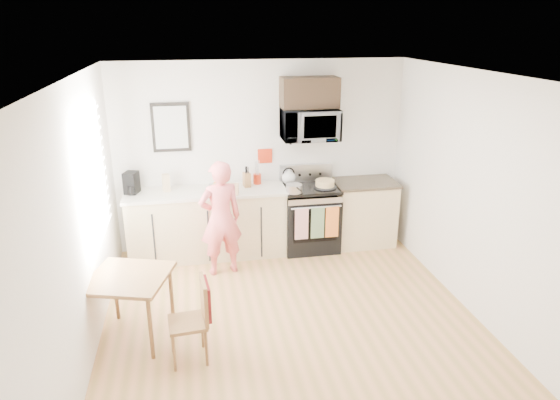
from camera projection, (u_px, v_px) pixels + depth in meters
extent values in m
plane|color=#A0793D|center=(295.00, 330.00, 5.25)|extent=(4.60, 4.60, 0.00)
cube|color=silver|center=(261.00, 156.00, 6.94)|extent=(4.00, 0.04, 2.60)
cube|color=silver|center=(388.00, 368.00, 2.68)|extent=(4.00, 0.04, 2.60)
cube|color=silver|center=(79.00, 230.00, 4.47)|extent=(0.04, 4.60, 2.60)
cube|color=silver|center=(485.00, 202.00, 5.16)|extent=(0.04, 4.60, 2.60)
cube|color=white|center=(298.00, 77.00, 4.37)|extent=(4.00, 4.60, 0.04)
cube|color=silver|center=(92.00, 177.00, 5.13)|extent=(0.02, 1.40, 1.50)
cube|color=white|center=(93.00, 177.00, 5.13)|extent=(0.01, 1.30, 1.40)
cube|color=#CCBB83|center=(207.00, 224.00, 6.81)|extent=(2.10, 0.60, 0.90)
cube|color=beige|center=(206.00, 192.00, 6.65)|extent=(2.14, 0.64, 0.04)
cube|color=#CCBB83|center=(363.00, 214.00, 7.20)|extent=(0.84, 0.60, 0.90)
cube|color=black|center=(365.00, 183.00, 7.04)|extent=(0.88, 0.64, 0.04)
cube|color=black|center=(309.00, 222.00, 7.06)|extent=(0.76, 0.65, 0.77)
cube|color=black|center=(315.00, 226.00, 6.74)|extent=(0.61, 0.02, 0.45)
cube|color=#B2B3B7|center=(316.00, 203.00, 6.63)|extent=(0.74, 0.02, 0.14)
cylinder|color=#B2B3B7|center=(316.00, 207.00, 6.60)|extent=(0.68, 0.02, 0.02)
cube|color=black|center=(310.00, 188.00, 6.88)|extent=(0.76, 0.65, 0.04)
cube|color=#B2B3B7|center=(306.00, 172.00, 7.09)|extent=(0.76, 0.08, 0.24)
cube|color=beige|center=(302.00, 224.00, 6.64)|extent=(0.18, 0.02, 0.44)
cube|color=#556C48|center=(318.00, 223.00, 6.68)|extent=(0.18, 0.02, 0.44)
cube|color=#B6541B|center=(332.00, 222.00, 6.71)|extent=(0.18, 0.02, 0.44)
imported|color=#B2B3B7|center=(310.00, 124.00, 6.69)|extent=(0.76, 0.51, 0.42)
cube|color=black|center=(309.00, 92.00, 6.59)|extent=(0.76, 0.35, 0.40)
cube|color=black|center=(171.00, 127.00, 6.56)|extent=(0.50, 0.03, 0.65)
cube|color=beige|center=(171.00, 128.00, 6.54)|extent=(0.42, 0.01, 0.56)
cube|color=#AA250E|center=(265.00, 156.00, 6.94)|extent=(0.20, 0.02, 0.20)
imported|color=#E33E41|center=(221.00, 218.00, 6.23)|extent=(0.60, 0.46, 1.49)
cube|color=brown|center=(128.00, 278.00, 4.90)|extent=(0.75, 0.75, 0.04)
cylinder|color=brown|center=(88.00, 324.00, 4.77)|extent=(0.04, 0.04, 0.67)
cylinder|color=brown|center=(151.00, 328.00, 4.70)|extent=(0.04, 0.04, 0.67)
cylinder|color=brown|center=(115.00, 291.00, 5.35)|extent=(0.04, 0.04, 0.67)
cylinder|color=brown|center=(171.00, 295.00, 5.28)|extent=(0.04, 0.04, 0.67)
cube|color=brown|center=(187.00, 323.00, 4.67)|extent=(0.38, 0.38, 0.03)
cube|color=brown|center=(204.00, 300.00, 4.64)|extent=(0.07, 0.35, 0.42)
cube|color=maroon|center=(206.00, 299.00, 4.64)|extent=(0.08, 0.32, 0.35)
cylinder|color=brown|center=(174.00, 354.00, 4.57)|extent=(0.03, 0.03, 0.38)
cylinder|color=brown|center=(206.00, 348.00, 4.64)|extent=(0.03, 0.03, 0.38)
cylinder|color=brown|center=(172.00, 335.00, 4.84)|extent=(0.03, 0.03, 0.38)
cylinder|color=brown|center=(202.00, 330.00, 4.91)|extent=(0.03, 0.03, 0.38)
cube|color=brown|center=(247.00, 180.00, 6.77)|extent=(0.10, 0.13, 0.19)
cylinder|color=#AA250E|center=(257.00, 179.00, 6.90)|extent=(0.11, 0.11, 0.14)
imported|color=silver|center=(217.00, 186.00, 6.73)|extent=(0.25, 0.25, 0.05)
cube|color=tan|center=(166.00, 183.00, 6.58)|extent=(0.11, 0.11, 0.23)
cube|color=black|center=(132.00, 183.00, 6.50)|extent=(0.21, 0.24, 0.28)
cylinder|color=black|center=(131.00, 190.00, 6.44)|extent=(0.11, 0.11, 0.11)
cube|color=tan|center=(225.00, 189.00, 6.50)|extent=(0.36, 0.21, 0.12)
cylinder|color=black|center=(325.00, 187.00, 6.82)|extent=(0.32, 0.32, 0.02)
cylinder|color=#DEBA72|center=(325.00, 183.00, 6.80)|extent=(0.26, 0.26, 0.08)
sphere|color=silver|center=(289.00, 178.00, 6.91)|extent=(0.19, 0.19, 0.19)
cone|color=silver|center=(289.00, 171.00, 6.88)|extent=(0.06, 0.06, 0.06)
torus|color=black|center=(289.00, 173.00, 6.89)|extent=(0.17, 0.02, 0.17)
cylinder|color=#B2B3B7|center=(294.00, 188.00, 6.60)|extent=(0.22, 0.22, 0.11)
cylinder|color=black|center=(299.00, 189.00, 6.44)|extent=(0.05, 0.20, 0.02)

